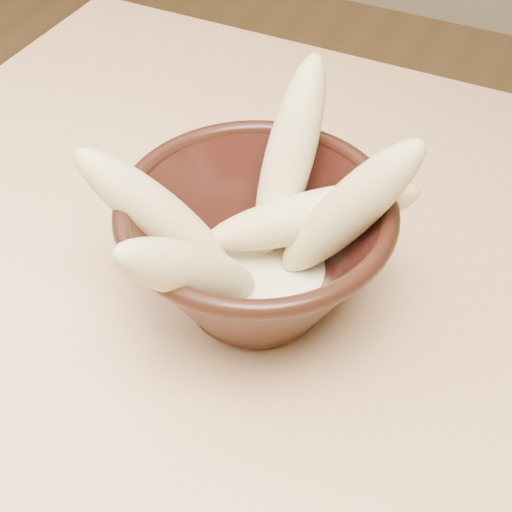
% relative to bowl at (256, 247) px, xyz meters
% --- Properties ---
extents(bowl, '(0.18, 0.18, 0.10)m').
position_rel_bowl_xyz_m(bowl, '(0.00, 0.00, 0.00)').
color(bowl, black).
rests_on(bowl, table).
extents(milk_puddle, '(0.10, 0.10, 0.01)m').
position_rel_bowl_xyz_m(milk_puddle, '(-0.00, 0.00, -0.02)').
color(milk_puddle, beige).
rests_on(milk_puddle, bowl).
extents(banana_upright, '(0.03, 0.10, 0.13)m').
position_rel_bowl_xyz_m(banana_upright, '(-0.00, 0.05, 0.04)').
color(banana_upright, tan).
rests_on(banana_upright, bowl).
extents(banana_left, '(0.12, 0.07, 0.12)m').
position_rel_bowl_xyz_m(banana_left, '(-0.06, -0.02, 0.03)').
color(banana_left, tan).
rests_on(banana_left, bowl).
extents(banana_right, '(0.11, 0.06, 0.13)m').
position_rel_bowl_xyz_m(banana_right, '(0.05, 0.02, 0.04)').
color(banana_right, tan).
rests_on(banana_right, bowl).
extents(banana_across, '(0.15, 0.09, 0.07)m').
position_rel_bowl_xyz_m(banana_across, '(0.03, 0.02, 0.02)').
color(banana_across, tan).
rests_on(banana_across, bowl).
extents(banana_front, '(0.07, 0.12, 0.12)m').
position_rel_bowl_xyz_m(banana_front, '(-0.01, -0.06, 0.03)').
color(banana_front, tan).
rests_on(banana_front, bowl).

